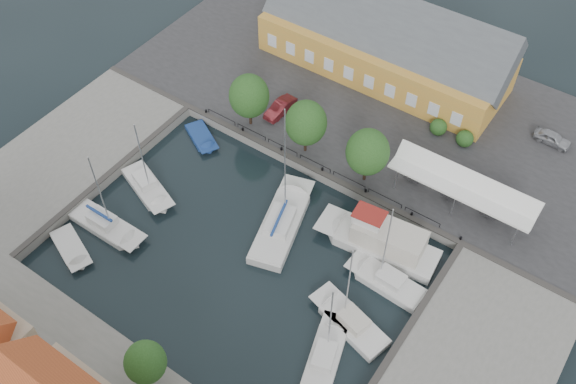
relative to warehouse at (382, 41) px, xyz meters
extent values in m
plane|color=black|center=(2.60, -28.36, -4.43)|extent=(140.00, 140.00, 0.00)
cube|color=#2D2D30|center=(2.60, -5.36, -3.93)|extent=(56.00, 26.00, 1.00)
cube|color=slate|center=(-19.40, -30.36, -3.93)|extent=(12.00, 24.00, 1.00)
cube|color=#383533|center=(2.60, -18.06, -3.37)|extent=(56.00, 0.60, 0.12)
cube|color=#383533|center=(-13.70, -30.36, -3.37)|extent=(0.60, 24.00, 0.12)
cube|color=#383533|center=(18.90, -30.36, -3.37)|extent=(0.60, 24.00, 0.12)
cylinder|color=black|center=(-11.40, -17.76, -3.23)|extent=(0.24, 0.24, 0.40)
cylinder|color=black|center=(-6.40, -17.76, -3.23)|extent=(0.24, 0.24, 0.40)
cylinder|color=black|center=(-1.40, -17.76, -3.23)|extent=(0.24, 0.24, 0.40)
cylinder|color=black|center=(3.60, -17.76, -3.23)|extent=(0.24, 0.24, 0.40)
cylinder|color=black|center=(8.60, -17.76, -3.23)|extent=(0.24, 0.24, 0.40)
cylinder|color=black|center=(13.60, -17.76, -3.23)|extent=(0.24, 0.24, 0.40)
cylinder|color=black|center=(18.60, -17.76, -3.23)|extent=(0.24, 0.24, 0.40)
cube|color=gold|center=(0.60, -0.36, -1.18)|extent=(28.00, 10.00, 4.50)
cube|color=#474C51|center=(0.60, -0.36, 2.32)|extent=(28.56, 7.60, 7.60)
cube|color=gold|center=(-9.40, 5.64, -1.68)|extent=(6.00, 6.00, 3.50)
cube|color=white|center=(16.60, -13.86, -0.73)|extent=(14.00, 4.00, 0.25)
cylinder|color=silver|center=(10.60, -15.66, -2.08)|extent=(0.10, 0.10, 2.70)
cylinder|color=silver|center=(10.60, -12.06, -2.08)|extent=(0.10, 0.10, 2.70)
cylinder|color=silver|center=(16.60, -15.66, -2.08)|extent=(0.10, 0.10, 2.70)
cylinder|color=silver|center=(16.60, -12.06, -2.08)|extent=(0.10, 0.10, 2.70)
cylinder|color=silver|center=(22.60, -15.66, -2.08)|extent=(0.10, 0.10, 2.70)
cylinder|color=silver|center=(22.60, -12.06, -2.08)|extent=(0.10, 0.10, 2.70)
cylinder|color=black|center=(-6.40, -16.36, -2.38)|extent=(0.30, 0.30, 2.10)
ellipsoid|color=#214B1A|center=(-6.40, -16.36, 0.46)|extent=(4.20, 4.20, 4.83)
cylinder|color=black|center=(0.60, -16.36, -2.38)|extent=(0.30, 0.30, 2.10)
ellipsoid|color=#214B1A|center=(0.60, -16.36, 0.46)|extent=(4.20, 4.20, 4.83)
cylinder|color=black|center=(7.60, -16.36, -2.38)|extent=(0.30, 0.30, 2.10)
ellipsoid|color=#214B1A|center=(7.60, -16.36, 0.46)|extent=(4.20, 4.20, 4.83)
imported|color=#A8AAB0|center=(21.02, -0.88, -2.78)|extent=(3.88, 1.68, 1.30)
imported|color=#571418|center=(-4.78, -13.14, -2.73)|extent=(1.74, 4.34, 1.40)
cube|color=silver|center=(4.01, -25.84, -4.28)|extent=(5.55, 9.31, 1.50)
cube|color=silver|center=(3.71, -24.79, -3.49)|extent=(5.91, 10.96, 0.08)
cube|color=silver|center=(3.95, -25.63, -3.03)|extent=(3.10, 3.98, 0.90)
cylinder|color=silver|center=(3.53, -24.16, 3.03)|extent=(0.12, 0.12, 13.12)
cube|color=navy|center=(4.01, -25.84, -2.28)|extent=(1.41, 4.27, 0.22)
cube|color=silver|center=(13.38, -21.99, -4.33)|extent=(9.72, 4.48, 1.80)
cube|color=silver|center=(12.21, -22.12, -3.39)|extent=(11.58, 4.53, 0.08)
cube|color=beige|center=(13.38, -21.99, -2.33)|extent=(6.74, 3.65, 2.20)
cube|color=silver|center=(11.27, -22.21, -0.93)|extent=(2.77, 2.20, 1.20)
cube|color=maroon|center=(11.27, -22.21, -0.28)|extent=(3.02, 2.33, 0.10)
cube|color=silver|center=(15.57, -25.17, -4.38)|extent=(6.05, 2.80, 1.30)
cube|color=silver|center=(14.83, -25.13, -3.69)|extent=(7.23, 2.77, 0.08)
cube|color=silver|center=(15.42, -25.16, -3.23)|extent=(2.46, 1.82, 0.90)
cylinder|color=silver|center=(14.39, -25.11, 0.90)|extent=(0.12, 0.12, 9.26)
cube|color=silver|center=(15.02, -30.54, -4.38)|extent=(6.61, 4.07, 1.30)
cube|color=silver|center=(14.28, -30.34, -3.69)|extent=(7.77, 4.29, 0.08)
cube|color=beige|center=(14.87, -30.50, -3.23)|extent=(2.83, 2.32, 0.90)
cylinder|color=silver|center=(13.83, -30.22, 0.89)|extent=(0.12, 0.12, 9.23)
cube|color=silver|center=(14.62, -34.74, -4.38)|extent=(4.05, 6.52, 1.30)
cube|color=silver|center=(14.40, -34.01, -3.69)|extent=(4.31, 7.66, 0.08)
cube|color=silver|center=(14.58, -34.60, -3.23)|extent=(2.27, 2.80, 0.90)
cylinder|color=silver|center=(14.27, -33.58, 0.52)|extent=(0.12, 0.12, 8.50)
cube|color=silver|center=(-10.21, -28.85, -4.38)|extent=(6.39, 4.32, 1.30)
cube|color=silver|center=(-9.51, -29.10, -3.69)|extent=(7.47, 4.64, 0.08)
cube|color=silver|center=(-10.07, -28.90, -3.23)|extent=(2.79, 2.36, 0.90)
cylinder|color=silver|center=(-9.10, -29.26, 0.67)|extent=(0.12, 0.12, 8.79)
cube|color=silver|center=(-10.13, -34.79, -4.38)|extent=(6.54, 2.54, 1.30)
cube|color=silver|center=(-9.32, -34.78, -3.69)|extent=(7.84, 2.45, 0.08)
cube|color=silver|center=(-9.97, -34.79, -3.23)|extent=(2.62, 1.71, 0.90)
cylinder|color=silver|center=(-8.83, -34.78, 1.07)|extent=(0.12, 0.12, 9.59)
cube|color=navy|center=(-10.13, -34.79, -2.48)|extent=(3.26, 0.24, 0.22)
cube|color=silver|center=(-10.94, -38.30, -4.38)|extent=(4.94, 3.57, 0.90)
cube|color=silver|center=(-10.41, -38.50, -3.89)|extent=(5.74, 3.81, 0.08)
cube|color=navy|center=(-10.28, -20.23, -4.38)|extent=(4.56, 3.74, 0.80)
cube|color=navy|center=(-9.84, -20.47, -3.94)|extent=(5.24, 4.06, 0.08)
camera|label=1|loc=(25.35, -55.25, 44.05)|focal=40.00mm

